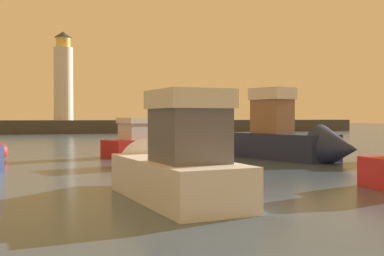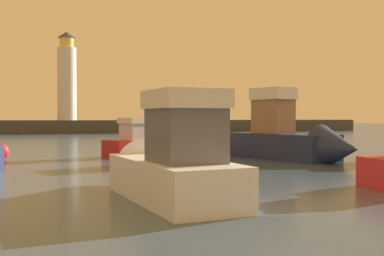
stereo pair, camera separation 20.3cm
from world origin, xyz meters
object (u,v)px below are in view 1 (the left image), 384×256
at_px(lighthouse, 63,78).
at_px(motorboat_6, 294,139).
at_px(motorboat_1, 158,143).
at_px(motorboat_0, 165,165).

relative_size(lighthouse, motorboat_6, 1.50).
bearing_deg(lighthouse, motorboat_1, -87.29).
height_order(lighthouse, motorboat_1, lighthouse).
distance_m(motorboat_0, motorboat_1, 14.27).
bearing_deg(motorboat_0, motorboat_6, 42.32).
relative_size(motorboat_1, motorboat_6, 0.81).
relative_size(lighthouse, motorboat_0, 1.77).
bearing_deg(motorboat_6, lighthouse, 99.34).
bearing_deg(motorboat_0, lighthouse, 88.14).
distance_m(motorboat_1, motorboat_6, 7.75).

